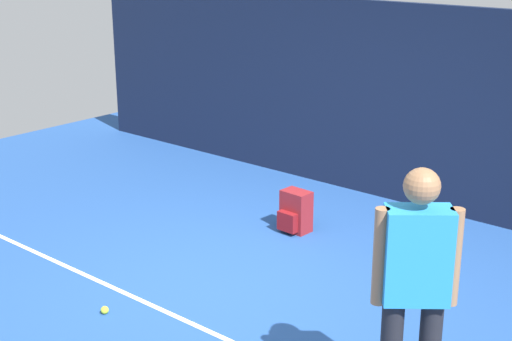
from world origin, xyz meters
The scene contains 6 objects.
ground_plane centered at (0.00, 0.00, 0.00)m, with size 12.00×12.00×0.00m, color #234C93.
back_fence centered at (0.00, 3.00, 1.14)m, with size 10.00×0.10×2.27m, color #141E38.
court_line centered at (0.00, -0.63, 0.00)m, with size 9.00×0.05×0.00m, color white.
tennis_player centered at (2.12, -0.60, 0.97)m, with size 0.45×0.42×1.70m.
backpack centered at (-0.35, 1.45, 0.21)m, with size 0.31×0.29×0.44m.
tennis_ball_near_player centered at (-0.47, -0.98, 0.03)m, with size 0.07×0.07×0.07m, color #CCE033.
Camera 1 is at (4.02, -4.35, 3.00)m, focal length 52.24 mm.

